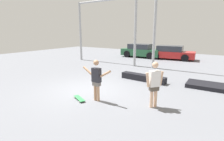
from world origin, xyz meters
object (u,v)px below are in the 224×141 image
at_px(skateboard, 79,98).
at_px(parked_car_green, 141,51).
at_px(grind_box, 143,78).
at_px(bystander, 154,83).
at_px(parked_car_red, 171,53).
at_px(manual_pad, 211,86).
at_px(skateboarder, 96,78).

distance_m(skateboard, parked_car_green, 13.11).
bearing_deg(grind_box, parked_car_green, 114.76).
xyz_separation_m(grind_box, bystander, (1.75, -3.12, 0.78)).
xyz_separation_m(parked_car_red, bystander, (2.60, -12.07, 0.29)).
bearing_deg(manual_pad, skateboard, -133.00).
distance_m(skateboarder, grind_box, 3.88).
distance_m(skateboard, grind_box, 4.26).
relative_size(skateboard, grind_box, 0.31).
distance_m(skateboarder, parked_car_red, 12.74).
bearing_deg(bystander, manual_pad, -164.73).
height_order(parked_car_green, bystander, bystander).
xyz_separation_m(skateboard, grind_box, (1.05, 4.12, 0.11)).
bearing_deg(bystander, grind_box, -112.14).
bearing_deg(grind_box, parked_car_red, 95.41).
bearing_deg(manual_pad, grind_box, -169.74).
distance_m(grind_box, manual_pad, 3.41).
xyz_separation_m(skateboarder, bystander, (2.15, 0.66, 0.00)).
relative_size(grind_box, manual_pad, 1.19).
height_order(skateboarder, manual_pad, skateboarder).
bearing_deg(bystander, skateboard, -31.84).
bearing_deg(skateboarder, parked_car_red, 94.66).
height_order(grind_box, parked_car_red, parked_car_red).
relative_size(skateboarder, grind_box, 0.64).
bearing_deg(skateboard, manual_pad, 72.00).
relative_size(parked_car_red, bystander, 2.65).
bearing_deg(parked_car_red, grind_box, -90.40).
distance_m(skateboarder, bystander, 2.25).
xyz_separation_m(parked_car_green, parked_car_red, (3.14, 0.31, -0.04)).
height_order(manual_pad, parked_car_red, parked_car_red).
distance_m(skateboarder, parked_car_green, 12.93).
xyz_separation_m(skateboard, bystander, (2.80, 1.00, 0.89)).
relative_size(grind_box, bystander, 1.53).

